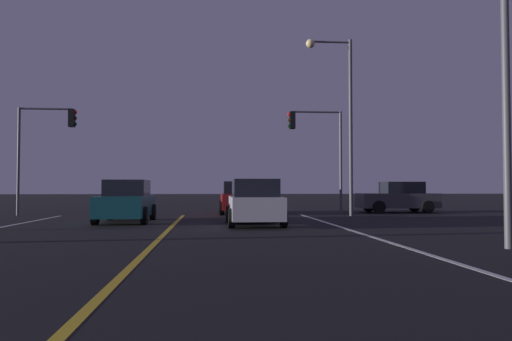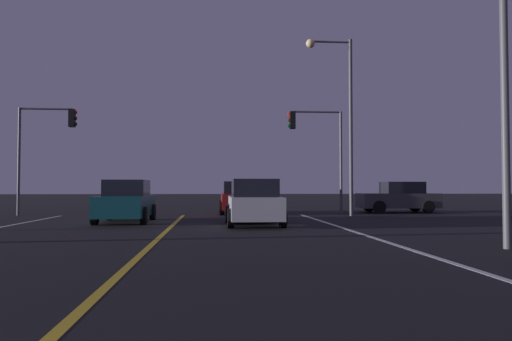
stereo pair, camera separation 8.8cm
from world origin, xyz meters
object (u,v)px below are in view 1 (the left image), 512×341
Objects in this scene: traffic_light_near_left at (47,136)px; street_lamp_right_near at (482,17)px; traffic_light_near_right at (315,138)px; street_lamp_right_far at (341,104)px; car_oncoming at (126,202)px; car_crossing_side at (398,198)px; car_ahead_far at (238,198)px; car_lead_same_lane at (255,203)px.

traffic_light_near_left is 0.64× the size of street_lamp_right_near.
traffic_light_near_right is 14.79m from street_lamp_right_near.
street_lamp_right_far reaches higher than traffic_light_near_left.
traffic_light_near_right reaches higher than car_oncoming.
street_lamp_right_far is (-4.03, -3.02, 4.64)m from car_crossing_side.
traffic_light_near_right is 2.50m from street_lamp_right_far.
car_lead_same_lane is (0.17, -7.94, 0.00)m from car_ahead_far.
car_lead_same_lane is at bearing 68.00° from car_oncoming.
car_lead_same_lane is 0.51× the size of street_lamp_right_near.
car_oncoming is at bearing 25.08° from car_crossing_side.
street_lamp_right_near reaches higher than traffic_light_near_right.
car_oncoming and car_crossing_side have the same top height.
car_ahead_far is 10.18m from traffic_light_near_left.
street_lamp_right_far is (4.71, 5.43, 4.64)m from car_lead_same_lane.
car_oncoming is 7.79m from traffic_light_near_left.
car_ahead_far is 7.64m from car_oncoming.
car_oncoming is 5.39m from car_lead_same_lane.
car_ahead_far is 0.80× the size of traffic_light_near_right.
car_crossing_side is 1.00× the size of car_lead_same_lane.
traffic_light_near_right is 1.00× the size of traffic_light_near_left.
traffic_light_near_left is (-18.57, -1.20, 3.16)m from car_crossing_side.
traffic_light_near_right reaches higher than car_ahead_far.
car_crossing_side is at bearing 3.70° from traffic_light_near_left.
street_lamp_right_far is at bearing -40.97° from car_lead_same_lane.
traffic_light_near_left is at bearing 53.57° from car_lead_same_lane.
car_oncoming is 15.17m from car_crossing_side.
car_ahead_far is 5.16m from traffic_light_near_right.
car_oncoming is 10.74m from traffic_light_near_right.
car_lead_same_lane is 12.61m from traffic_light_near_left.
street_lamp_right_near is (4.64, -7.45, 4.53)m from car_lead_same_lane.
car_crossing_side is at bearing -166.29° from traffic_light_near_right.
traffic_light_near_left is 0.62× the size of street_lamp_right_far.
traffic_light_near_left is at bearing 0.00° from traffic_light_near_right.
car_crossing_side is at bearing -45.99° from car_lead_same_lane.
car_oncoming is 14.25m from street_lamp_right_near.
car_oncoming is 11.29m from street_lamp_right_far.
car_lead_same_lane is 0.80× the size of traffic_light_near_left.
street_lamp_right_near is at bearing 45.49° from car_oncoming.
street_lamp_right_far is (0.07, 12.88, 0.11)m from street_lamp_right_near.
car_ahead_far is 1.00× the size of car_oncoming.
car_oncoming is at bearing -47.31° from traffic_light_near_left.
street_lamp_right_far is at bearing 115.91° from traffic_light_near_right.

